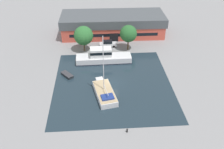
{
  "coord_description": "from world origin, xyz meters",
  "views": [
    {
      "loc": [
        -3.06,
        -43.26,
        31.05
      ],
      "look_at": [
        0.0,
        1.99,
        1.0
      ],
      "focal_mm": 40.0,
      "sensor_mm": 36.0,
      "label": 1
    }
  ],
  "objects_px": {
    "warehouse_building": "(113,24)",
    "small_dinghy": "(67,75)",
    "motor_cruiser": "(103,57)",
    "sailboat_moored": "(104,92)",
    "quay_tree_near_building": "(84,36)",
    "parked_car": "(108,44)",
    "quay_tree_by_water": "(128,34)"
  },
  "relations": [
    {
      "from": "quay_tree_by_water",
      "to": "small_dinghy",
      "type": "relative_size",
      "value": 2.0
    },
    {
      "from": "motor_cruiser",
      "to": "parked_car",
      "type": "bearing_deg",
      "value": -12.84
    },
    {
      "from": "quay_tree_near_building",
      "to": "quay_tree_by_water",
      "type": "height_order",
      "value": "quay_tree_near_building"
    },
    {
      "from": "quay_tree_near_building",
      "to": "parked_car",
      "type": "xyz_separation_m",
      "value": [
        6.33,
        2.01,
        -3.45
      ]
    },
    {
      "from": "warehouse_building",
      "to": "motor_cruiser",
      "type": "bearing_deg",
      "value": -101.68
    },
    {
      "from": "quay_tree_by_water",
      "to": "sailboat_moored",
      "type": "bearing_deg",
      "value": -110.09
    },
    {
      "from": "quay_tree_near_building",
      "to": "small_dinghy",
      "type": "bearing_deg",
      "value": -106.64
    },
    {
      "from": "motor_cruiser",
      "to": "quay_tree_near_building",
      "type": "bearing_deg",
      "value": 36.66
    },
    {
      "from": "quay_tree_near_building",
      "to": "parked_car",
      "type": "height_order",
      "value": "quay_tree_near_building"
    },
    {
      "from": "quay_tree_near_building",
      "to": "quay_tree_by_water",
      "type": "relative_size",
      "value": 1.0
    },
    {
      "from": "parked_car",
      "to": "small_dinghy",
      "type": "relative_size",
      "value": 1.37
    },
    {
      "from": "warehouse_building",
      "to": "motor_cruiser",
      "type": "xyz_separation_m",
      "value": [
        -3.55,
        -16.3,
        -1.7
      ]
    },
    {
      "from": "parked_car",
      "to": "warehouse_building",
      "type": "bearing_deg",
      "value": 166.71
    },
    {
      "from": "warehouse_building",
      "to": "quay_tree_near_building",
      "type": "distance_m",
      "value": 13.2
    },
    {
      "from": "parked_car",
      "to": "motor_cruiser",
      "type": "bearing_deg",
      "value": -12.51
    },
    {
      "from": "motor_cruiser",
      "to": "sailboat_moored",
      "type": "bearing_deg",
      "value": 178.25
    },
    {
      "from": "small_dinghy",
      "to": "sailboat_moored",
      "type": "bearing_deg",
      "value": 98.52
    },
    {
      "from": "quay_tree_near_building",
      "to": "motor_cruiser",
      "type": "xyz_separation_m",
      "value": [
        4.64,
        -6.02,
        -2.99
      ]
    },
    {
      "from": "warehouse_building",
      "to": "parked_car",
      "type": "bearing_deg",
      "value": -102.06
    },
    {
      "from": "sailboat_moored",
      "to": "motor_cruiser",
      "type": "bearing_deg",
      "value": 77.7
    },
    {
      "from": "quay_tree_near_building",
      "to": "sailboat_moored",
      "type": "bearing_deg",
      "value": -76.98
    },
    {
      "from": "warehouse_building",
      "to": "small_dinghy",
      "type": "xyz_separation_m",
      "value": [
        -11.74,
        -22.17,
        -2.68
      ]
    },
    {
      "from": "parked_car",
      "to": "quay_tree_near_building",
      "type": "bearing_deg",
      "value": -73.03
    },
    {
      "from": "sailboat_moored",
      "to": "small_dinghy",
      "type": "distance_m",
      "value": 10.92
    },
    {
      "from": "quay_tree_by_water",
      "to": "parked_car",
      "type": "distance_m",
      "value": 6.68
    },
    {
      "from": "warehouse_building",
      "to": "motor_cruiser",
      "type": "relative_size",
      "value": 2.22
    },
    {
      "from": "quay_tree_by_water",
      "to": "motor_cruiser",
      "type": "distance_m",
      "value": 9.62
    },
    {
      "from": "quay_tree_near_building",
      "to": "parked_car",
      "type": "relative_size",
      "value": 1.46
    },
    {
      "from": "small_dinghy",
      "to": "quay_tree_near_building",
      "type": "bearing_deg",
      "value": -145.41
    },
    {
      "from": "quay_tree_near_building",
      "to": "parked_car",
      "type": "distance_m",
      "value": 7.49
    },
    {
      "from": "quay_tree_near_building",
      "to": "sailboat_moored",
      "type": "relative_size",
      "value": 0.53
    },
    {
      "from": "warehouse_building",
      "to": "quay_tree_by_water",
      "type": "relative_size",
      "value": 4.44
    }
  ]
}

